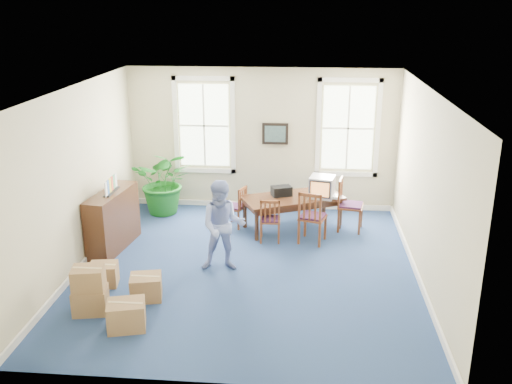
# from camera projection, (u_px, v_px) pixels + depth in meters

# --- Properties ---
(floor) EXTENTS (6.50, 6.50, 0.00)m
(floor) POSITION_uv_depth(u_px,v_px,m) (248.00, 268.00, 10.23)
(floor) COLOR navy
(floor) RESTS_ON ground
(ceiling) EXTENTS (6.50, 6.50, 0.00)m
(ceiling) POSITION_uv_depth(u_px,v_px,m) (247.00, 90.00, 9.21)
(ceiling) COLOR white
(ceiling) RESTS_ON ground
(wall_back) EXTENTS (6.50, 0.00, 6.50)m
(wall_back) POSITION_uv_depth(u_px,v_px,m) (262.00, 140.00, 12.79)
(wall_back) COLOR beige
(wall_back) RESTS_ON ground
(wall_front) EXTENTS (6.50, 0.00, 6.50)m
(wall_front) POSITION_uv_depth(u_px,v_px,m) (219.00, 268.00, 6.65)
(wall_front) COLOR beige
(wall_front) RESTS_ON ground
(wall_left) EXTENTS (0.00, 6.50, 6.50)m
(wall_left) POSITION_uv_depth(u_px,v_px,m) (77.00, 179.00, 9.97)
(wall_left) COLOR beige
(wall_left) RESTS_ON ground
(wall_right) EXTENTS (0.00, 6.50, 6.50)m
(wall_right) POSITION_uv_depth(u_px,v_px,m) (426.00, 188.00, 9.47)
(wall_right) COLOR beige
(wall_right) RESTS_ON ground
(baseboard_back) EXTENTS (6.00, 0.04, 0.12)m
(baseboard_back) POSITION_uv_depth(u_px,v_px,m) (262.00, 204.00, 13.25)
(baseboard_back) COLOR white
(baseboard_back) RESTS_ON ground
(baseboard_left) EXTENTS (0.04, 6.50, 0.12)m
(baseboard_left) POSITION_uv_depth(u_px,v_px,m) (87.00, 259.00, 10.46)
(baseboard_left) COLOR white
(baseboard_left) RESTS_ON ground
(baseboard_right) EXTENTS (0.04, 6.50, 0.12)m
(baseboard_right) POSITION_uv_depth(u_px,v_px,m) (416.00, 272.00, 9.97)
(baseboard_right) COLOR white
(baseboard_right) RESTS_ON ground
(window_left) EXTENTS (1.40, 0.12, 2.20)m
(window_left) POSITION_uv_depth(u_px,v_px,m) (204.00, 126.00, 12.78)
(window_left) COLOR white
(window_left) RESTS_ON ground
(window_right) EXTENTS (1.40, 0.12, 2.20)m
(window_right) POSITION_uv_depth(u_px,v_px,m) (348.00, 128.00, 12.52)
(window_right) COLOR white
(window_right) RESTS_ON ground
(wall_picture) EXTENTS (0.58, 0.06, 0.48)m
(wall_picture) POSITION_uv_depth(u_px,v_px,m) (275.00, 134.00, 12.67)
(wall_picture) COLOR black
(wall_picture) RESTS_ON ground
(conference_table) EXTENTS (2.25, 1.71, 0.70)m
(conference_table) POSITION_uv_depth(u_px,v_px,m) (292.00, 212.00, 11.95)
(conference_table) COLOR #432514
(conference_table) RESTS_ON ground
(crt_tv) EXTENTS (0.58, 0.62, 0.44)m
(crt_tv) POSITION_uv_depth(u_px,v_px,m) (322.00, 187.00, 11.76)
(crt_tv) COLOR #B7B7BC
(crt_tv) RESTS_ON conference_table
(game_console) EXTENTS (0.22, 0.25, 0.05)m
(game_console) POSITION_uv_depth(u_px,v_px,m) (335.00, 197.00, 11.75)
(game_console) COLOR white
(game_console) RESTS_ON conference_table
(equipment_bag) EXTENTS (0.47, 0.39, 0.20)m
(equipment_bag) POSITION_uv_depth(u_px,v_px,m) (281.00, 191.00, 11.87)
(equipment_bag) COLOR black
(equipment_bag) RESTS_ON conference_table
(chair_near_left) EXTENTS (0.42, 0.42, 0.91)m
(chair_near_left) POSITION_uv_depth(u_px,v_px,m) (270.00, 219.00, 11.29)
(chair_near_left) COLOR brown
(chair_near_left) RESTS_ON ground
(chair_near_right) EXTENTS (0.61, 0.61, 1.08)m
(chair_near_right) POSITION_uv_depth(u_px,v_px,m) (313.00, 216.00, 11.19)
(chair_near_right) COLOR brown
(chair_near_right) RESTS_ON ground
(chair_end_left) EXTENTS (0.51, 0.51, 0.88)m
(chair_end_left) POSITION_uv_depth(u_px,v_px,m) (235.00, 206.00, 12.02)
(chair_end_left) COLOR brown
(chair_end_left) RESTS_ON ground
(chair_end_right) EXTENTS (0.58, 0.58, 1.10)m
(chair_end_right) POSITION_uv_depth(u_px,v_px,m) (351.00, 205.00, 11.78)
(chair_end_right) COLOR brown
(chair_end_right) RESTS_ON ground
(man) EXTENTS (0.86, 0.70, 1.65)m
(man) POSITION_uv_depth(u_px,v_px,m) (223.00, 226.00, 9.96)
(man) COLOR #8697D4
(man) RESTS_ON ground
(credenza) EXTENTS (0.63, 1.56, 1.19)m
(credenza) POSITION_uv_depth(u_px,v_px,m) (113.00, 219.00, 10.90)
(credenza) COLOR #432514
(credenza) RESTS_ON ground
(brochure_rack) EXTENTS (0.29, 0.69, 0.30)m
(brochure_rack) POSITION_uv_depth(u_px,v_px,m) (111.00, 182.00, 10.66)
(brochure_rack) COLOR #99999E
(brochure_rack) RESTS_ON credenza
(potted_plant) EXTENTS (1.37, 1.21, 1.48)m
(potted_plant) POSITION_uv_depth(u_px,v_px,m) (165.00, 181.00, 12.68)
(potted_plant) COLOR #135D18
(potted_plant) RESTS_ON ground
(cardboard_boxes) EXTENTS (1.59, 1.59, 0.79)m
(cardboard_boxes) POSITION_uv_depth(u_px,v_px,m) (104.00, 286.00, 8.76)
(cardboard_boxes) COLOR #9B7247
(cardboard_boxes) RESTS_ON ground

